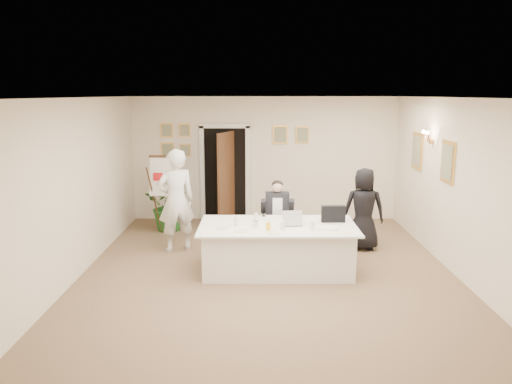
{
  "coord_description": "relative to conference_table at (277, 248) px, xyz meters",
  "views": [
    {
      "loc": [
        -0.18,
        -7.77,
        2.86
      ],
      "look_at": [
        -0.19,
        0.6,
        1.2
      ],
      "focal_mm": 35.0,
      "sensor_mm": 36.0,
      "label": 1
    }
  ],
  "objects": [
    {
      "name": "plate_left",
      "position": [
        -0.89,
        -0.24,
        0.39
      ],
      "size": [
        0.21,
        0.21,
        0.01
      ],
      "primitive_type": "cylinder",
      "rotation": [
        0.0,
        0.0,
        0.06
      ],
      "color": "white",
      "rests_on": "conference_table"
    },
    {
      "name": "laptop",
      "position": [
        0.23,
        0.03,
        0.52
      ],
      "size": [
        0.35,
        0.38,
        0.28
      ],
      "primitive_type": null,
      "rotation": [
        0.0,
        0.0,
        0.09
      ],
      "color": "#B7BABC",
      "rests_on": "conference_table"
    },
    {
      "name": "doorway",
      "position": [
        -1.04,
        3.3,
        0.65
      ],
      "size": [
        1.14,
        0.86,
        2.2
      ],
      "color": "black",
      "rests_on": "floor"
    },
    {
      "name": "glass_a",
      "position": [
        -0.67,
        -0.06,
        0.45
      ],
      "size": [
        0.09,
        0.09,
        0.14
      ],
      "primitive_type": "cylinder",
      "rotation": [
        0.0,
        0.0,
        -0.34
      ],
      "color": "silver",
      "rests_on": "conference_table"
    },
    {
      "name": "wall_right",
      "position": [
        2.84,
        -0.02,
        1.01
      ],
      "size": [
        0.1,
        7.0,
        2.8
      ],
      "primitive_type": "cube",
      "color": "beige",
      "rests_on": "floor"
    },
    {
      "name": "plate_mid",
      "position": [
        -0.57,
        -0.38,
        0.39
      ],
      "size": [
        0.26,
        0.26,
        0.01
      ],
      "primitive_type": "cylinder",
      "rotation": [
        0.0,
        0.0,
        -0.19
      ],
      "color": "white",
      "rests_on": "conference_table"
    },
    {
      "name": "standing_woman",
      "position": [
        1.64,
        1.18,
        0.37
      ],
      "size": [
        0.81,
        0.58,
        1.53
      ],
      "primitive_type": "imported",
      "rotation": [
        0.0,
        0.0,
        3.01
      ],
      "color": "black",
      "rests_on": "floor"
    },
    {
      "name": "glass_c",
      "position": [
        0.53,
        -0.3,
        0.45
      ],
      "size": [
        0.08,
        0.08,
        0.14
      ],
      "primitive_type": "cylinder",
      "rotation": [
        0.0,
        0.0,
        0.2
      ],
      "color": "silver",
      "rests_on": "conference_table"
    },
    {
      "name": "floor",
      "position": [
        -0.16,
        -0.02,
        -0.39
      ],
      "size": [
        7.0,
        7.0,
        0.0
      ],
      "primitive_type": "plane",
      "color": "#796345",
      "rests_on": "ground"
    },
    {
      "name": "pictures_right_wall",
      "position": [
        2.81,
        1.18,
        1.36
      ],
      "size": [
        0.06,
        2.2,
        0.8
      ],
      "primitive_type": null,
      "color": "#E5AE4E",
      "rests_on": "wall_right"
    },
    {
      "name": "glass_b",
      "position": [
        0.06,
        -0.33,
        0.45
      ],
      "size": [
        0.07,
        0.07,
        0.14
      ],
      "primitive_type": "cylinder",
      "rotation": [
        0.0,
        0.0,
        -0.05
      ],
      "color": "silver",
      "rests_on": "conference_table"
    },
    {
      "name": "wall_sconce",
      "position": [
        2.74,
        1.18,
        1.71
      ],
      "size": [
        0.2,
        0.3,
        0.24
      ],
      "primitive_type": null,
      "color": "#CA8340",
      "rests_on": "wall_right"
    },
    {
      "name": "conference_table",
      "position": [
        0.0,
        0.0,
        0.0
      ],
      "size": [
        2.53,
        1.36,
        0.78
      ],
      "color": "white",
      "rests_on": "floor"
    },
    {
      "name": "wall_back",
      "position": [
        -0.16,
        3.48,
        1.01
      ],
      "size": [
        6.0,
        0.1,
        2.8
      ],
      "primitive_type": "cube",
      "color": "beige",
      "rests_on": "floor"
    },
    {
      "name": "glass_d",
      "position": [
        -0.35,
        0.24,
        0.45
      ],
      "size": [
        0.07,
        0.07,
        0.14
      ],
      "primitive_type": "cylinder",
      "rotation": [
        0.0,
        0.0,
        0.16
      ],
      "color": "silver",
      "rests_on": "conference_table"
    },
    {
      "name": "laptop_bag",
      "position": [
        0.92,
        0.19,
        0.52
      ],
      "size": [
        0.39,
        0.12,
        0.27
      ],
      "primitive_type": "cube",
      "rotation": [
        0.0,
        0.0,
        0.04
      ],
      "color": "black",
      "rests_on": "conference_table"
    },
    {
      "name": "plate_near",
      "position": [
        -0.08,
        -0.48,
        0.39
      ],
      "size": [
        0.28,
        0.28,
        0.01
      ],
      "primitive_type": "cylinder",
      "rotation": [
        0.0,
        0.0,
        0.32
      ],
      "color": "white",
      "rests_on": "conference_table"
    },
    {
      "name": "oj_glass",
      "position": [
        -0.16,
        -0.33,
        0.45
      ],
      "size": [
        0.08,
        0.08,
        0.13
      ],
      "primitive_type": "cylinder",
      "rotation": [
        0.0,
        0.0,
        -0.06
      ],
      "color": "yellow",
      "rests_on": "conference_table"
    },
    {
      "name": "ceiling",
      "position": [
        -0.16,
        -0.02,
        2.41
      ],
      "size": [
        6.0,
        7.0,
        0.02
      ],
      "primitive_type": "cube",
      "color": "white",
      "rests_on": "wall_back"
    },
    {
      "name": "steel_jug",
      "position": [
        -0.36,
        -0.17,
        0.44
      ],
      "size": [
        0.09,
        0.09,
        0.11
      ],
      "primitive_type": "cylinder",
      "rotation": [
        0.0,
        0.0,
        -0.01
      ],
      "color": "silver",
      "rests_on": "conference_table"
    },
    {
      "name": "flip_chart",
      "position": [
        -2.22,
        2.24,
        0.35
      ],
      "size": [
        0.57,
        0.38,
        1.6
      ],
      "color": "#381E11",
      "rests_on": "floor"
    },
    {
      "name": "standing_man",
      "position": [
        -1.81,
        1.09,
        0.55
      ],
      "size": [
        0.81,
        0.7,
        1.89
      ],
      "primitive_type": "imported",
      "rotation": [
        0.0,
        0.0,
        3.57
      ],
      "color": "white",
      "rests_on": "floor"
    },
    {
      "name": "pictures_back_wall",
      "position": [
        -0.96,
        3.45,
        1.46
      ],
      "size": [
        3.4,
        0.06,
        0.8
      ],
      "primitive_type": null,
      "color": "#E5AE4E",
      "rests_on": "wall_back"
    },
    {
      "name": "wall_front",
      "position": [
        -0.16,
        -3.52,
        1.01
      ],
      "size": [
        6.0,
        0.1,
        2.8
      ],
      "primitive_type": "cube",
      "color": "beige",
      "rests_on": "floor"
    },
    {
      "name": "seated_man",
      "position": [
        0.03,
        0.97,
        0.28
      ],
      "size": [
        0.69,
        0.72,
        1.35
      ],
      "primitive_type": null,
      "rotation": [
        0.0,
        0.0,
        0.21
      ],
      "color": "black",
      "rests_on": "floor"
    },
    {
      "name": "wall_left",
      "position": [
        -3.16,
        -0.02,
        1.01
      ],
      "size": [
        0.1,
        7.0,
        2.8
      ],
      "primitive_type": "cube",
      "color": "beige",
      "rests_on": "floor"
    },
    {
      "name": "paper_stack",
      "position": [
        0.78,
        -0.23,
        0.4
      ],
      "size": [
        0.36,
        0.3,
        0.03
      ],
      "primitive_type": "cube",
      "rotation": [
        0.0,
        0.0,
        -0.29
      ],
      "color": "white",
      "rests_on": "conference_table"
    },
    {
      "name": "potted_palm",
      "position": [
        -2.16,
        2.48,
        0.16
      ],
      "size": [
        1.03,
        0.9,
        1.1
      ],
      "primitive_type": "imported",
      "rotation": [
        0.0,
        0.0,
        0.04
      ],
      "color": "#1D591E",
      "rests_on": "floor"
    }
  ]
}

